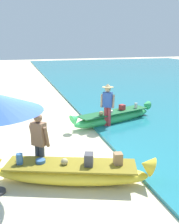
# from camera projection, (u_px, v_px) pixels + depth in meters

# --- Properties ---
(ground_plane) EXTENTS (80.00, 80.00, 0.00)m
(ground_plane) POSITION_uv_depth(u_px,v_px,m) (46.00, 166.00, 7.61)
(ground_plane) COLOR beige
(boat_yellow_foreground) EXTENTS (4.03, 2.03, 0.81)m
(boat_yellow_foreground) POSITION_uv_depth(u_px,v_px,m) (71.00, 172.00, 6.65)
(boat_yellow_foreground) COLOR yellow
(boat_yellow_foreground) RESTS_ON ground
(boat_green_midground) EXTENTS (4.10, 1.90, 0.79)m
(boat_green_midground) POSITION_uv_depth(u_px,v_px,m) (114.00, 117.00, 11.33)
(boat_green_midground) COLOR #38B760
(boat_green_midground) RESTS_ON ground
(person_vendor_hatted) EXTENTS (0.57, 0.47, 1.78)m
(person_vendor_hatted) POSITION_uv_depth(u_px,v_px,m) (108.00, 103.00, 10.56)
(person_vendor_hatted) COLOR #B2383D
(person_vendor_hatted) RESTS_ON ground
(person_tourist_customer) EXTENTS (0.54, 0.53, 1.64)m
(person_tourist_customer) POSITION_uv_depth(u_px,v_px,m) (39.00, 140.00, 6.97)
(person_tourist_customer) COLOR #333842
(person_tourist_customer) RESTS_ON ground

